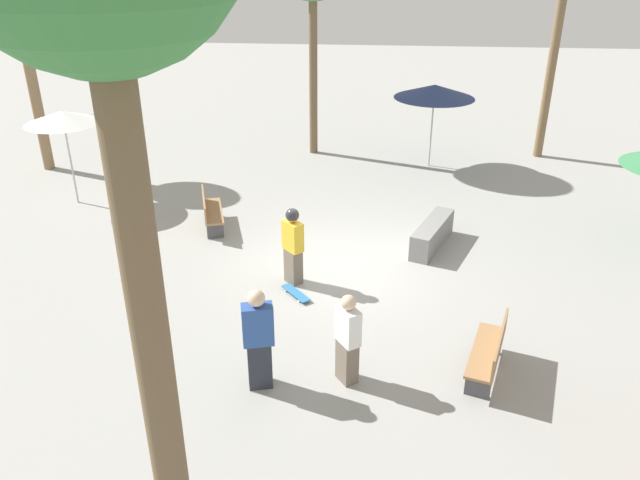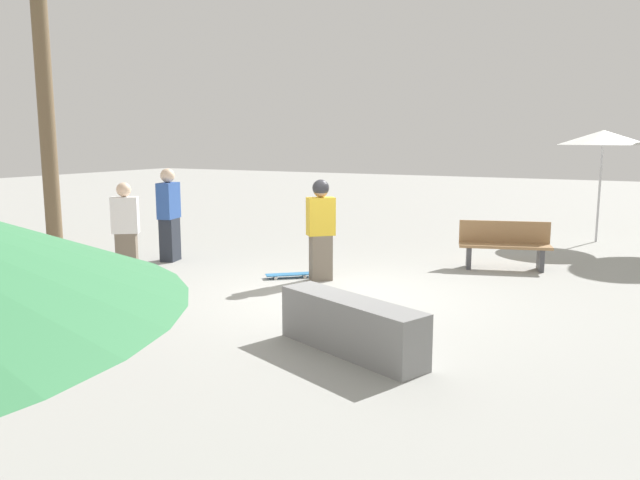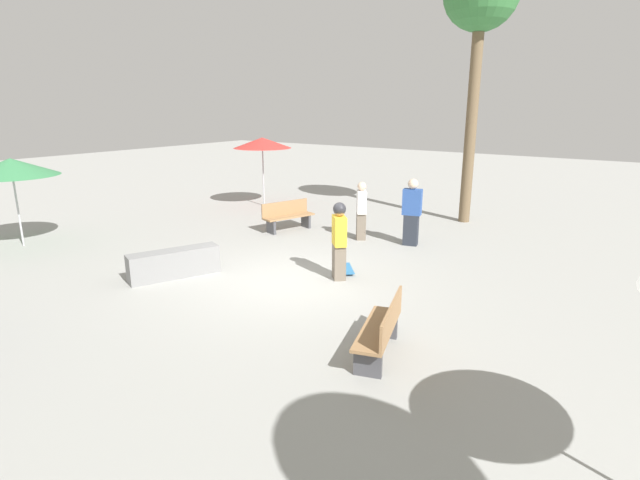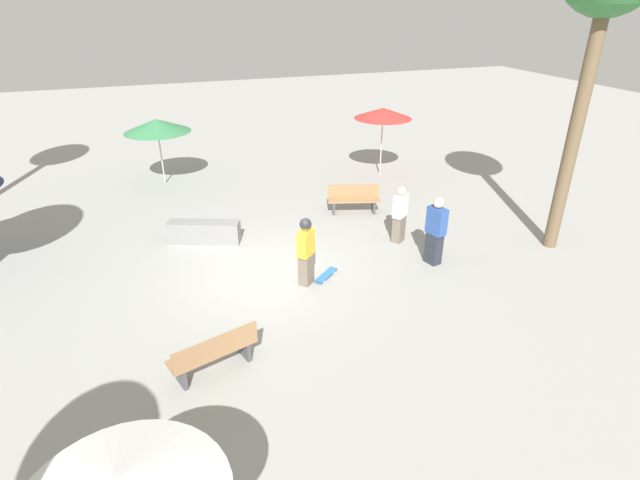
{
  "view_description": "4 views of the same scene",
  "coord_description": "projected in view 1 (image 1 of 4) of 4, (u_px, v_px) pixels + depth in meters",
  "views": [
    {
      "loc": [
        0.75,
        -11.97,
        6.58
      ],
      "look_at": [
        -0.28,
        -0.5,
        0.88
      ],
      "focal_mm": 35.0,
      "sensor_mm": 36.0,
      "label": 1
    },
    {
      "loc": [
        8.16,
        3.98,
        2.33
      ],
      "look_at": [
        -0.42,
        -0.55,
        0.74
      ],
      "focal_mm": 35.0,
      "sensor_mm": 36.0,
      "label": 2
    },
    {
      "loc": [
        -6.31,
        7.8,
        3.65
      ],
      "look_at": [
        -0.23,
        -0.86,
        0.74
      ],
      "focal_mm": 28.0,
      "sensor_mm": 36.0,
      "label": 3
    },
    {
      "loc": [
        -10.43,
        2.33,
        6.16
      ],
      "look_at": [
        -0.56,
        -1.17,
        0.95
      ],
      "focal_mm": 28.0,
      "sensor_mm": 36.0,
      "label": 4
    }
  ],
  "objects": [
    {
      "name": "shade_umbrella_white",
      "position": [
        63.0,
        117.0,
        15.87
      ],
      "size": [
        1.93,
        1.93,
        2.51
      ],
      "color": "#B7B7BC",
      "rests_on": "ground_plane"
    },
    {
      "name": "bystander_watching",
      "position": [
        258.0,
        340.0,
        9.71
      ],
      "size": [
        0.53,
        0.38,
        1.77
      ],
      "rotation": [
        0.0,
        0.0,
        3.39
      ],
      "color": "#282D38",
      "rests_on": "ground_plane"
    },
    {
      "name": "skater_main",
      "position": [
        293.0,
        243.0,
        12.66
      ],
      "size": [
        0.48,
        0.49,
        1.67
      ],
      "rotation": [
        0.0,
        0.0,
        5.47
      ],
      "color": "#726656",
      "rests_on": "ground_plane"
    },
    {
      "name": "palm_tree_far_back",
      "position": [
        17.0,
        7.0,
        17.26
      ],
      "size": [
        1.9,
        1.9,
        5.84
      ],
      "color": "#896B4C",
      "rests_on": "ground_plane"
    },
    {
      "name": "skateboard",
      "position": [
        296.0,
        293.0,
        12.55
      ],
      "size": [
        0.67,
        0.74,
        0.07
      ],
      "rotation": [
        0.0,
        0.0,
        5.42
      ],
      "color": "teal",
      "rests_on": "ground_plane"
    },
    {
      "name": "ground_plane",
      "position": [
        335.0,
        267.0,
        13.66
      ],
      "size": [
        60.0,
        60.0,
        0.0
      ],
      "primitive_type": "plane",
      "color": "#9E9E99"
    },
    {
      "name": "bench_far",
      "position": [
        489.0,
        352.0,
        10.16
      ],
      "size": [
        0.89,
        1.66,
        0.85
      ],
      "rotation": [
        0.0,
        0.0,
        1.27
      ],
      "color": "#47474C",
      "rests_on": "ground_plane"
    },
    {
      "name": "shade_umbrella_navy",
      "position": [
        435.0,
        91.0,
        18.55
      ],
      "size": [
        2.42,
        2.42,
        2.52
      ],
      "color": "#B7B7BC",
      "rests_on": "ground_plane"
    },
    {
      "name": "bystander_far",
      "position": [
        348.0,
        339.0,
        9.86
      ],
      "size": [
        0.45,
        0.5,
        1.6
      ],
      "rotation": [
        0.0,
        0.0,
        2.19
      ],
      "color": "#726656",
      "rests_on": "ground_plane"
    },
    {
      "name": "bench_near",
      "position": [
        211.0,
        211.0,
        15.29
      ],
      "size": [
        0.89,
        1.66,
        0.85
      ],
      "rotation": [
        0.0,
        0.0,
        5.01
      ],
      "color": "#47474C",
      "rests_on": "ground_plane"
    },
    {
      "name": "concrete_ledge",
      "position": [
        432.0,
        234.0,
        14.43
      ],
      "size": [
        1.14,
        1.96,
        0.6
      ],
      "rotation": [
        0.0,
        0.0,
        1.18
      ],
      "color": "gray",
      "rests_on": "ground_plane"
    }
  ]
}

